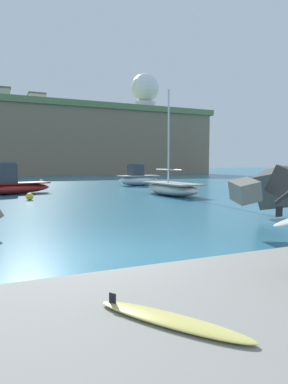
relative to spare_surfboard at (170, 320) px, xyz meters
The scene contains 12 objects.
ground_plane 4.03m from the spare_surfboard, 84.21° to the left, with size 400.00×400.00×0.00m, color #2D6B84.
walkway_path 0.44m from the spare_surfboard, ahead, with size 48.00×4.40×0.24m, color gray.
breakwater_jetty 6.88m from the spare_surfboard, 51.69° to the left, with size 29.10×5.57×2.50m.
spare_surfboard is the anchor object (origin of this frame).
boat_near_left 19.27m from the spare_surfboard, 61.76° to the left, with size 2.40×5.81×7.25m.
boat_near_centre 30.20m from the spare_surfboard, 68.18° to the left, with size 4.45×2.55×2.18m.
boat_near_right 22.34m from the spare_surfboard, 93.19° to the left, with size 6.36×3.73×2.29m.
mooring_buoy_inner 17.48m from the spare_surfboard, 90.44° to the left, with size 0.44×0.44×0.44m.
mooring_buoy_middle 36.49m from the spare_surfboard, 85.79° to the left, with size 0.44×0.44×0.44m.
headland_bluff 80.44m from the spare_surfboard, 89.57° to the left, with size 86.90×36.88×14.63m.
radar_dome 83.67m from the spare_surfboard, 66.51° to the left, with size 6.97×6.97×10.05m.
station_building_east 87.44m from the spare_surfboard, 84.95° to the left, with size 4.22×5.99×5.04m.
Camera 1 is at (-2.20, -7.35, 2.10)m, focal length 31.31 mm.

